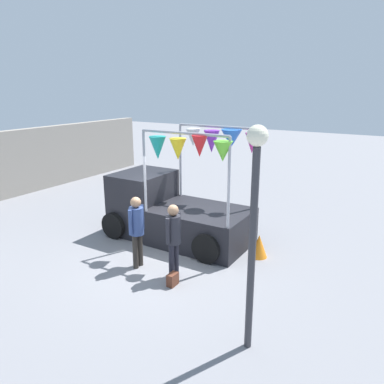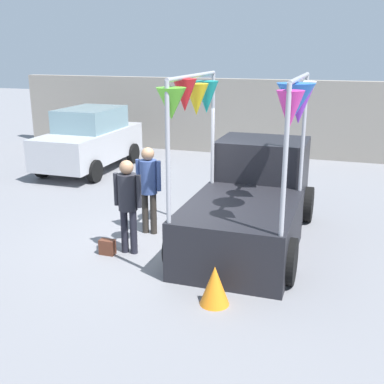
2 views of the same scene
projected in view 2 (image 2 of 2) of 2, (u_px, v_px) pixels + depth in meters
ground_plane at (165, 242)px, 9.33m from camera, size 60.00×60.00×0.00m
vendor_truck at (253, 194)px, 9.27m from camera, size 2.36×4.10×3.20m
parked_car at (90, 139)px, 14.63m from camera, size 1.88×4.00×1.88m
person_customer at (128, 198)px, 8.55m from camera, size 0.53×0.34×1.74m
person_vendor at (148, 182)px, 9.48m from camera, size 0.53×0.34×1.77m
handbag at (107, 247)px, 8.74m from camera, size 0.28×0.16×0.28m
brick_boundary_wall at (254, 117)px, 16.67m from camera, size 18.00×0.36×2.60m
folded_kite_bundle_tangerine at (215, 285)px, 6.99m from camera, size 0.58×0.58×0.60m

